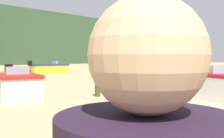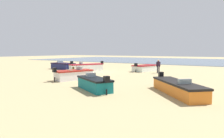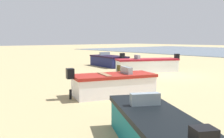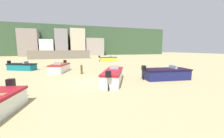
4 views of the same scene
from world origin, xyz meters
name	(u,v)px [view 1 (image 1 of 4)]	position (x,y,z in m)	size (l,w,h in m)	color
ground_plane	(201,110)	(0.00, 0.00, 0.00)	(160.00, 160.00, 0.00)	tan
boat_yellow_4	(49,69)	(6.82, 17.92, 0.47)	(3.90, 1.55, 1.24)	gold
boat_white_5	(15,85)	(-2.40, 6.43, 0.47)	(2.44, 3.78, 1.22)	white
mooring_post_near_water	(98,84)	(-0.19, 4.14, 0.48)	(0.21, 0.21, 0.95)	#443B1D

